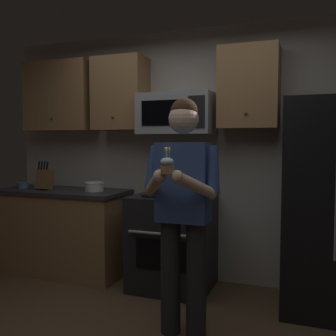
# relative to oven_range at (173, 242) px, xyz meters

# --- Properties ---
(wall_back) EXTENTS (4.40, 0.10, 2.60)m
(wall_back) POSITION_rel_oven_range_xyz_m (0.15, 0.39, 0.84)
(wall_back) COLOR beige
(wall_back) RESTS_ON ground
(oven_range) EXTENTS (0.76, 0.70, 0.93)m
(oven_range) POSITION_rel_oven_range_xyz_m (0.00, 0.00, 0.00)
(oven_range) COLOR black
(oven_range) RESTS_ON ground
(microwave) EXTENTS (0.74, 0.41, 0.40)m
(microwave) POSITION_rel_oven_range_xyz_m (0.00, 0.12, 1.26)
(microwave) COLOR #9EA0A5
(cabinet_row_upper) EXTENTS (2.78, 0.36, 0.76)m
(cabinet_row_upper) POSITION_rel_oven_range_xyz_m (-0.57, 0.17, 1.49)
(cabinet_row_upper) COLOR #9E7247
(counter_left) EXTENTS (1.44, 0.66, 0.92)m
(counter_left) POSITION_rel_oven_range_xyz_m (-1.30, 0.02, 0.00)
(counter_left) COLOR #9E7247
(counter_left) RESTS_ON ground
(knife_block) EXTENTS (0.16, 0.15, 0.32)m
(knife_block) POSITION_rel_oven_range_xyz_m (-1.49, -0.03, 0.57)
(knife_block) COLOR brown
(knife_block) RESTS_ON counter_left
(bowl_large_white) EXTENTS (0.20, 0.20, 0.09)m
(bowl_large_white) POSITION_rel_oven_range_xyz_m (-0.90, 0.03, 0.51)
(bowl_large_white) COLOR white
(bowl_large_white) RESTS_ON counter_left
(bowl_small_colored) EXTENTS (0.14, 0.14, 0.06)m
(bowl_small_colored) POSITION_rel_oven_range_xyz_m (-1.79, -0.02, 0.49)
(bowl_small_colored) COLOR #4C7299
(bowl_small_colored) RESTS_ON counter_left
(person) EXTENTS (0.60, 0.48, 1.76)m
(person) POSITION_rel_oven_range_xyz_m (0.39, -0.87, 0.53)
(person) COLOR #262628
(person) RESTS_ON ground
(cupcake) EXTENTS (0.09, 0.09, 0.17)m
(cupcake) POSITION_rel_oven_range_xyz_m (0.39, -1.19, 0.83)
(cupcake) COLOR #A87F56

